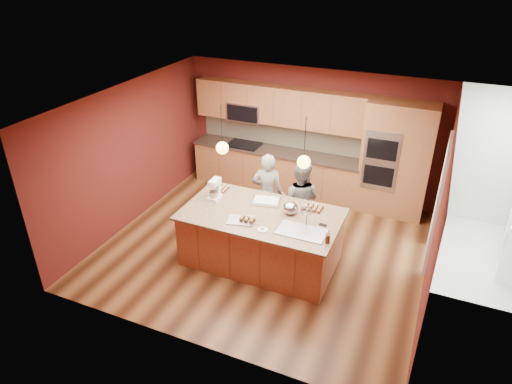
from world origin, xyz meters
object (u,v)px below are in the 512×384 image
at_px(person_right, 300,201).
at_px(mixing_bowl, 290,208).
at_px(person_left, 267,193).
at_px(stand_mixer, 215,191).
at_px(island, 262,237).

distance_m(person_right, mixing_bowl, 0.85).
xyz_separation_m(person_left, stand_mixer, (-0.63, -0.84, 0.33)).
bearing_deg(person_left, mixing_bowl, 115.70).
xyz_separation_m(person_left, mixing_bowl, (0.72, -0.79, 0.27)).
height_order(island, mixing_bowl, island).
bearing_deg(person_left, stand_mixer, 36.46).
distance_m(island, person_left, 1.07).
height_order(person_left, person_right, person_left).
relative_size(person_left, mixing_bowl, 6.19).
xyz_separation_m(island, stand_mixer, (-0.94, 0.14, 0.63)).
distance_m(island, stand_mixer, 1.14).
relative_size(person_right, mixing_bowl, 6.04).
bearing_deg(person_right, mixing_bowl, 92.85).
bearing_deg(person_left, person_right, 163.35).
relative_size(island, stand_mixer, 7.00).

